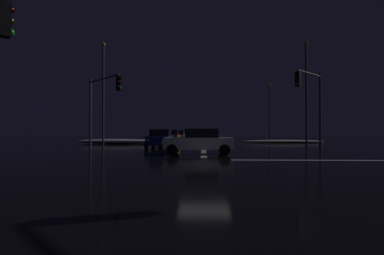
% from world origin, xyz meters
% --- Properties ---
extents(ground, '(120.00, 120.00, 0.10)m').
position_xyz_m(ground, '(0.00, 0.00, -0.05)').
color(ground, black).
extents(stop_line_north, '(0.35, 15.06, 0.01)m').
position_xyz_m(stop_line_north, '(0.00, 8.76, 0.00)').
color(stop_line_north, white).
rests_on(stop_line_north, ground).
extents(centre_line_ns, '(22.00, 0.15, 0.01)m').
position_xyz_m(centre_line_ns, '(0.00, 20.36, 0.00)').
color(centre_line_ns, yellow).
rests_on(centre_line_ns, ground).
extents(snow_bank_left_curb, '(9.07, 1.50, 0.55)m').
position_xyz_m(snow_bank_left_curb, '(-9.56, 18.18, 0.27)').
color(snow_bank_left_curb, white).
rests_on(snow_bank_left_curb, ground).
extents(snow_bank_right_curb, '(9.64, 1.50, 0.37)m').
position_xyz_m(snow_bank_right_curb, '(9.56, 21.63, 0.19)').
color(snow_bank_right_curb, white).
rests_on(snow_bank_right_curb, ground).
extents(sedan_blue, '(2.02, 4.33, 1.57)m').
position_xyz_m(sedan_blue, '(-3.66, 10.57, 0.80)').
color(sedan_blue, navy).
rests_on(sedan_blue, ground).
extents(sedan_orange, '(2.02, 4.33, 1.57)m').
position_xyz_m(sedan_orange, '(-3.44, 16.55, 0.80)').
color(sedan_orange, '#C66014').
rests_on(sedan_orange, ground).
extents(sedan_green, '(2.02, 4.33, 1.57)m').
position_xyz_m(sedan_green, '(-4.07, 21.80, 0.80)').
color(sedan_green, '#14512D').
rests_on(sedan_green, ground).
extents(sedan_gray, '(2.02, 4.33, 1.57)m').
position_xyz_m(sedan_gray, '(-3.66, 28.59, 0.80)').
color(sedan_gray, slate).
rests_on(sedan_gray, ground).
extents(sedan_white_crossing, '(4.33, 2.02, 1.57)m').
position_xyz_m(sedan_white_crossing, '(-0.29, 3.76, 0.80)').
color(sedan_white_crossing, silver).
rests_on(sedan_white_crossing, ground).
extents(traffic_signal_nw, '(3.59, 3.59, 5.68)m').
position_xyz_m(traffic_signal_nw, '(-7.69, 7.69, 3.97)').
color(traffic_signal_nw, '#4C4C51').
rests_on(traffic_signal_nw, ground).
extents(traffic_signal_ne, '(2.80, 2.80, 6.04)m').
position_xyz_m(traffic_signal_ne, '(8.09, 8.09, 4.14)').
color(traffic_signal_ne, '#4C4C51').
rests_on(traffic_signal_ne, ground).
extents(streetlamp_right_near, '(0.44, 0.44, 10.09)m').
position_xyz_m(streetlamp_right_near, '(9.86, 14.36, 5.75)').
color(streetlamp_right_near, '#424247').
rests_on(streetlamp_right_near, ground).
extents(streetlamp_right_far, '(0.44, 0.44, 8.54)m').
position_xyz_m(streetlamp_right_far, '(9.86, 30.36, 4.95)').
color(streetlamp_right_far, '#424247').
rests_on(streetlamp_right_far, ground).
extents(streetlamp_left_near, '(0.44, 0.44, 10.16)m').
position_xyz_m(streetlamp_left_near, '(-9.86, 14.36, 5.79)').
color(streetlamp_left_near, '#424247').
rests_on(streetlamp_left_near, ground).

